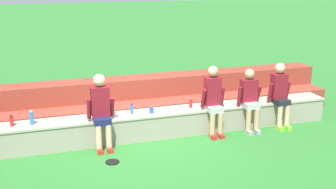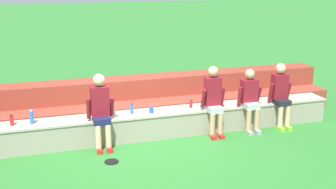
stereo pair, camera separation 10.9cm
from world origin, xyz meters
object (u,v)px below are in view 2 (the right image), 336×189
Objects in this scene: person_center at (214,99)px; person_right_of_center at (250,98)px; water_bottle_near_left at (12,120)px; water_bottle_mid_left at (32,117)px; person_far_right at (281,93)px; plastic_cup_middle at (151,110)px; frisbee at (112,162)px; person_left_of_center at (101,109)px; water_bottle_mid_right at (191,103)px; water_bottle_center_gap at (132,109)px.

person_right_of_center is at bearing -0.33° from person_center.
water_bottle_mid_left is (0.36, -0.02, 0.03)m from water_bottle_near_left.
person_center reaches higher than person_far_right.
plastic_cup_middle is 1.52m from frisbee.
person_right_of_center is 2.14m from plastic_cup_middle.
person_left_of_center reaches higher than person_far_right.
person_far_right reaches higher than frisbee.
plastic_cup_middle reaches higher than frisbee.
water_bottle_mid_right is (-0.38, 0.33, -0.16)m from person_center.
person_far_right reaches higher than plastic_cup_middle.
person_center reaches higher than water_bottle_center_gap.
plastic_cup_middle is at bearing 169.32° from person_center.
water_bottle_mid_left is at bearing 178.94° from plastic_cup_middle.
person_right_of_center is 0.95× the size of person_far_right.
person_center is at bearing -179.38° from person_far_right.
frisbee is at bearing -136.67° from plastic_cup_middle.
person_right_of_center is 11.30× the size of plastic_cup_middle.
person_center is at bearing 17.36° from frisbee.
water_bottle_mid_right is at bearing 164.71° from person_right_of_center.
plastic_cup_middle is at bearing 43.33° from frisbee.
frisbee is (-3.14, -0.71, -0.72)m from person_right_of_center.
plastic_cup_middle is (-2.12, 0.25, -0.14)m from person_right_of_center.
person_right_of_center is at bearing 12.80° from frisbee.
plastic_cup_middle is at bearing -11.27° from water_bottle_center_gap.
person_far_right is 5.58× the size of frisbee.
person_left_of_center is 1.68m from water_bottle_near_left.
water_bottle_center_gap is (-1.67, 0.32, -0.15)m from person_center.
water_bottle_center_gap is at bearing 168.73° from plastic_cup_middle.
person_left_of_center is 2.00m from water_bottle_mid_right.
person_right_of_center is 0.76m from person_far_right.
water_bottle_mid_left is at bearing 175.52° from person_center.
water_bottle_center_gap is at bearing 24.21° from person_left_of_center.
person_far_right reaches higher than person_right_of_center.
person_far_right is at bearing -2.98° from water_bottle_near_left.
water_bottle_mid_left is 2.32× the size of plastic_cup_middle.
water_bottle_mid_right is at bearing 139.11° from person_center.
person_far_right is 5.11× the size of water_bottle_mid_left.
person_far_right is at bearing -0.00° from person_left_of_center.
water_bottle_center_gap is at bearing 59.07° from frisbee.
person_far_right is at bearing -4.45° from plastic_cup_middle.
person_left_of_center is 6.89× the size of water_bottle_center_gap.
water_bottle_near_left is (-5.59, 0.29, -0.13)m from person_far_right.
person_right_of_center is at bearing -0.40° from person_left_of_center.
water_bottle_near_left is 0.36m from water_bottle_mid_left.
frisbee is at bearing -151.31° from water_bottle_mid_right.
person_right_of_center is 1.27m from water_bottle_mid_right.
person_left_of_center reaches higher than water_bottle_mid_right.
water_bottle_near_left is 1.01× the size of water_bottle_center_gap.
water_bottle_center_gap is at bearing 172.65° from person_right_of_center.
water_bottle_mid_left is 1.79m from frisbee.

